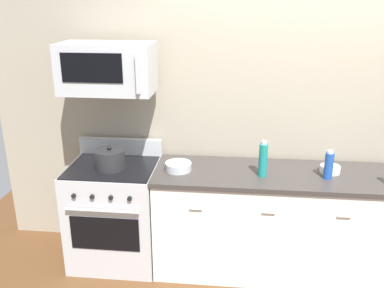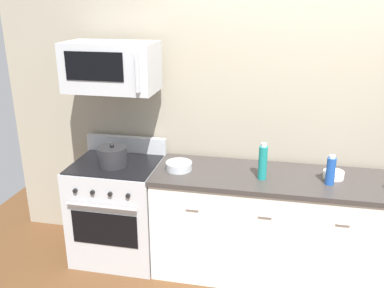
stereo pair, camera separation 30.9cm
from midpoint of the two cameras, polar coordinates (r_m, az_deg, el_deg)
The scene contains 10 objects.
ground_plane at distance 3.94m, azimuth 16.19°, elevation -16.88°, with size 6.65×6.65×0.00m, color brown.
back_wall at distance 3.74m, azimuth 17.73°, elevation 4.02°, with size 5.54×0.10×2.70m, color #9E937F.
counter_unit at distance 3.69m, azimuth 16.87°, elevation -11.11°, with size 2.45×0.66×0.92m.
range_oven at distance 3.85m, azimuth -7.75°, elevation -8.85°, with size 0.76×0.69×1.07m.
microwave at distance 3.48m, azimuth -8.47°, elevation 10.41°, with size 0.74×0.44×0.40m.
bottle_sparkling_teal at distance 3.34m, azimuth 12.30°, elevation -2.48°, with size 0.07×0.07×0.30m.
bottle_soda_blue at distance 3.41m, azimuth 20.96°, elevation -3.46°, with size 0.07×0.07×0.24m.
bowl_steel_prep at distance 3.48m, azimuth 0.74°, elevation -3.02°, with size 0.22×0.22×0.07m.
bowl_white_ceramic at distance 3.56m, azimuth 21.21°, elevation -3.95°, with size 0.16×0.16×0.06m.
stockpot at distance 3.58m, azimuth -8.41°, elevation -1.69°, with size 0.25×0.25×0.20m.
Camera 2 is at (-0.27, -3.16, 2.29)m, focal length 38.95 mm.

